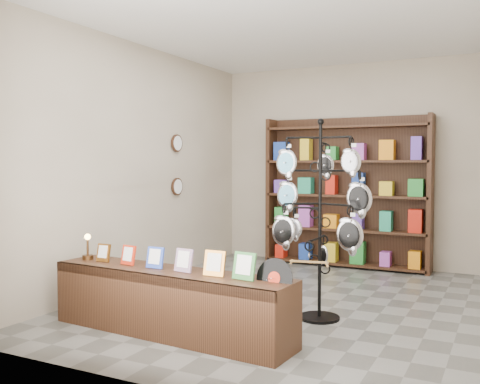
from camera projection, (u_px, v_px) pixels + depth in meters
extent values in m
plane|color=slate|center=(288.00, 302.00, 5.86)|extent=(5.00, 5.00, 0.00)
plane|color=#B8AB94|center=(350.00, 165.00, 8.01)|extent=(4.00, 0.00, 4.00)
plane|color=#B8AB94|center=(150.00, 166.00, 3.55)|extent=(4.00, 0.00, 4.00)
plane|color=#B8AB94|center=(139.00, 165.00, 6.68)|extent=(0.00, 5.00, 5.00)
plane|color=white|center=(289.00, 25.00, 5.70)|extent=(5.00, 5.00, 0.00)
cylinder|color=black|center=(319.00, 317.00, 5.22)|extent=(0.45, 0.45, 0.03)
cylinder|color=black|center=(320.00, 222.00, 5.17)|extent=(0.04, 0.04, 1.90)
sphere|color=black|center=(321.00, 122.00, 5.12)|extent=(0.06, 0.06, 0.06)
ellipsoid|color=silver|center=(323.00, 255.00, 5.37)|extent=(0.10, 0.04, 0.20)
cube|color=tan|center=(309.00, 262.00, 4.95)|extent=(0.36, 0.09, 0.04)
cube|color=black|center=(170.00, 302.00, 4.73)|extent=(2.38, 0.65, 0.58)
cube|color=orange|center=(104.00, 253.00, 5.12)|extent=(0.15, 0.06, 0.17)
cube|color=red|center=(129.00, 255.00, 4.95)|extent=(0.16, 0.07, 0.18)
cube|color=#263FA5|center=(155.00, 258.00, 4.79)|extent=(0.17, 0.07, 0.19)
cube|color=#E54C33|center=(184.00, 260.00, 4.62)|extent=(0.19, 0.07, 0.20)
cube|color=orange|center=(215.00, 263.00, 4.46)|extent=(0.20, 0.08, 0.21)
cube|color=#337233|center=(244.00, 266.00, 4.31)|extent=(0.21, 0.08, 0.22)
cylinder|color=black|center=(274.00, 278.00, 4.23)|extent=(0.32, 0.10, 0.31)
cylinder|color=red|center=(274.00, 278.00, 4.23)|extent=(0.11, 0.04, 0.11)
cylinder|color=#412712|center=(88.00, 257.00, 5.23)|extent=(0.11, 0.11, 0.04)
cylinder|color=#412712|center=(88.00, 248.00, 5.23)|extent=(0.02, 0.02, 0.15)
sphere|color=#FFBF59|center=(88.00, 237.00, 5.22)|extent=(0.06, 0.06, 0.06)
cube|color=black|center=(349.00, 192.00, 7.97)|extent=(2.40, 0.04, 2.20)
cube|color=black|center=(272.00, 190.00, 8.36)|extent=(0.06, 0.36, 2.20)
cube|color=black|center=(430.00, 194.00, 7.30)|extent=(0.06, 0.36, 2.20)
cube|color=black|center=(345.00, 263.00, 7.89)|extent=(2.36, 0.36, 0.04)
cube|color=black|center=(345.00, 229.00, 7.86)|extent=(2.36, 0.36, 0.03)
cube|color=black|center=(346.00, 196.00, 7.83)|extent=(2.36, 0.36, 0.04)
cube|color=black|center=(346.00, 161.00, 7.81)|extent=(2.36, 0.36, 0.04)
cube|color=black|center=(346.00, 127.00, 7.78)|extent=(2.36, 0.36, 0.04)
cylinder|color=black|center=(177.00, 143.00, 7.36)|extent=(0.03, 0.24, 0.24)
cylinder|color=black|center=(177.00, 187.00, 7.39)|extent=(0.03, 0.24, 0.24)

